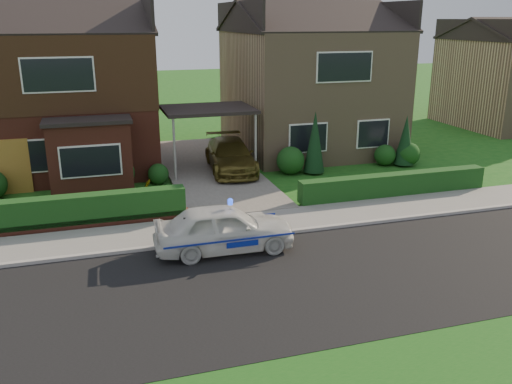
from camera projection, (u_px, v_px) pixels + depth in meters
name	position (u px, v px, depth m)	size (l,w,h in m)	color
ground	(302.00, 280.00, 13.83)	(120.00, 120.00, 0.00)	#175015
road	(302.00, 280.00, 13.83)	(60.00, 6.00, 0.02)	black
kerb	(265.00, 235.00, 16.59)	(60.00, 0.16, 0.12)	#9E9993
sidewalk	(255.00, 223.00, 17.54)	(60.00, 2.00, 0.10)	slate
driveway	(209.00, 169.00, 23.82)	(3.80, 12.00, 0.12)	#666059
house_left	(64.00, 80.00, 23.71)	(7.50, 9.53, 7.25)	brown
house_right	(308.00, 75.00, 27.06)	(7.50, 8.06, 7.25)	#95785B
carport_link	(208.00, 110.00, 22.99)	(3.80, 3.00, 2.77)	black
dwarf_wall	(67.00, 226.00, 16.98)	(7.70, 0.25, 0.36)	brown
hedge_left	(68.00, 229.00, 17.17)	(7.50, 0.55, 0.90)	#113513
hedge_right	(393.00, 197.00, 20.31)	(7.50, 0.55, 0.80)	#113513
shrub_left_mid	(117.00, 173.00, 20.98)	(1.32, 1.32, 1.32)	#113513
shrub_left_near	(158.00, 174.00, 21.77)	(0.84, 0.84, 0.84)	#113513
shrub_right_near	(291.00, 161.00, 23.09)	(1.20, 1.20, 1.20)	#113513
shrub_right_mid	(385.00, 155.00, 24.50)	(0.96, 0.96, 0.96)	#113513
shrub_right_far	(408.00, 154.00, 24.49)	(1.08, 1.08, 1.08)	#113513
conifer_a	(315.00, 144.00, 22.98)	(0.90, 0.90, 2.60)	black
conifer_b	(405.00, 142.00, 24.26)	(0.90, 0.90, 2.20)	black
neighbour_right	(510.00, 83.00, 33.17)	(6.50, 7.00, 5.20)	#95785B
police_car	(224.00, 229.00, 15.40)	(3.66, 4.02, 1.52)	silver
driveway_car	(230.00, 155.00, 23.22)	(1.84, 4.53, 1.32)	brown
potted_plant_b	(146.00, 190.00, 19.86)	(0.42, 0.34, 0.77)	gray
potted_plant_c	(76.00, 210.00, 17.62)	(0.48, 0.48, 0.86)	gray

